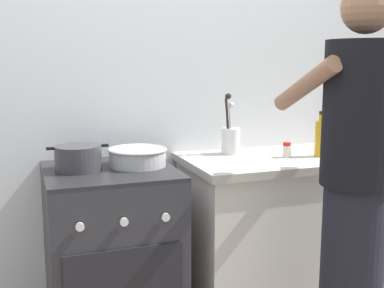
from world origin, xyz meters
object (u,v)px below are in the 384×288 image
Objects in this scene: mixing_bowl at (138,156)px; person at (355,194)px; pot at (78,158)px; stove_range at (112,260)px; oil_bottle at (321,138)px; spice_bottle at (287,150)px; utensil_crock at (230,137)px.

mixing_bowl is 0.17× the size of person.
person reaches higher than pot.
stove_range is 3.75× the size of oil_bottle.
spice_bottle is at bearing -4.22° from mixing_bowl.
stove_range is at bearing 144.99° from person.
pot is (-0.14, 0.02, 0.51)m from stove_range.
stove_range is at bearing 176.30° from oil_bottle.
stove_range is 0.53m from pot.
pot is 1.25m from oil_bottle.
stove_range is at bearing -170.71° from mixing_bowl.
oil_bottle reaches higher than pot.
oil_bottle reaches higher than stove_range.
spice_bottle is at bearing 87.33° from person.
stove_range is 2.72× the size of utensil_crock.
stove_range is 0.89m from utensil_crock.
utensil_crock is 0.31m from spice_bottle.
stove_range is 3.22× the size of pot.
oil_bottle is at bearing -5.59° from mixing_bowl.
pot is at bearing -179.00° from mixing_bowl.
person is at bearing -31.94° from pot.
mixing_bowl is (0.14, 0.02, 0.50)m from stove_range.
pot is 3.50× the size of spice_bottle.
spice_bottle is (1.07, -0.05, -0.02)m from pot.
pot is 1.17× the size of oil_bottle.
mixing_bowl is 0.57m from utensil_crock.
utensil_crock is (0.55, 0.13, 0.04)m from mixing_bowl.
oil_bottle is 0.61m from person.
stove_range is at bearing 177.83° from spice_bottle.
person is at bearing -35.01° from stove_range.
utensil_crock is at bearing 13.82° from mixing_bowl.
person is (1.04, -0.65, -0.10)m from pot.
spice_bottle is at bearing -39.14° from utensil_crock.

